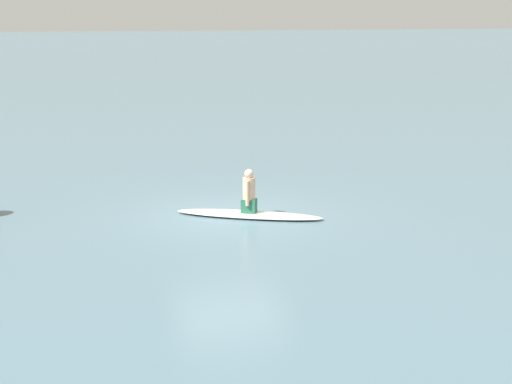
# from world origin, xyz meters

# --- Properties ---
(ground_plane) EXTENTS (400.00, 400.00, 0.00)m
(ground_plane) POSITION_xyz_m (0.00, 0.00, 0.00)
(ground_plane) COLOR slate
(surfboard) EXTENTS (3.27, 2.28, 0.11)m
(surfboard) POSITION_xyz_m (-0.40, 0.22, 0.05)
(surfboard) COLOR silver
(surfboard) RESTS_ON ground
(person_paddler) EXTENTS (0.42, 0.41, 0.99)m
(person_paddler) POSITION_xyz_m (-0.40, 0.22, 0.56)
(person_paddler) COLOR #26664C
(person_paddler) RESTS_ON surfboard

